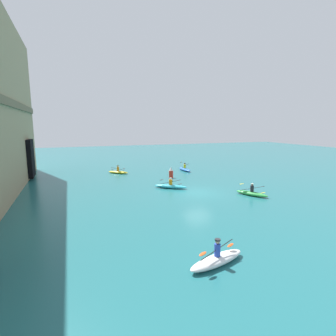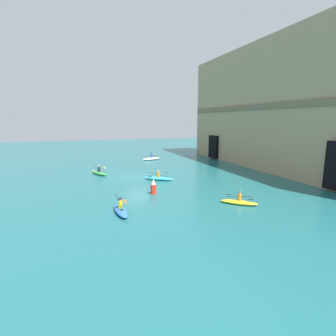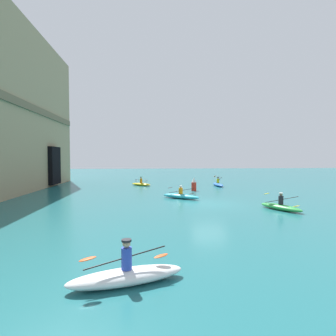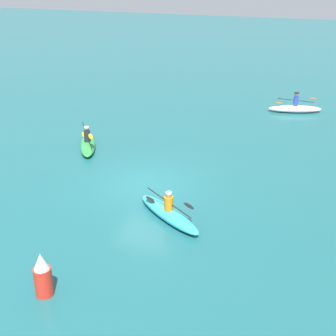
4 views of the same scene
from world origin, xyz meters
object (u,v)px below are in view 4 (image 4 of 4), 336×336
object	(u,v)px
kayak_white	(295,108)
marker_buoy	(43,276)
kayak_green	(88,144)
kayak_cyan	(169,213)

from	to	relation	value
kayak_white	marker_buoy	world-z (taller)	marker_buoy
kayak_white	marker_buoy	distance (m)	20.14
kayak_white	kayak_green	xyz separation A→B (m)	(9.22, -9.22, -0.01)
kayak_cyan	marker_buoy	bearing A→B (deg)	-75.35
kayak_cyan	marker_buoy	distance (m)	5.41
kayak_cyan	kayak_green	bearing A→B (deg)	175.06
kayak_green	marker_buoy	world-z (taller)	marker_buoy
kayak_white	kayak_green	world-z (taller)	kayak_white
kayak_white	kayak_green	bearing A→B (deg)	-150.03
kayak_cyan	marker_buoy	size ratio (longest dim) A/B	2.29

